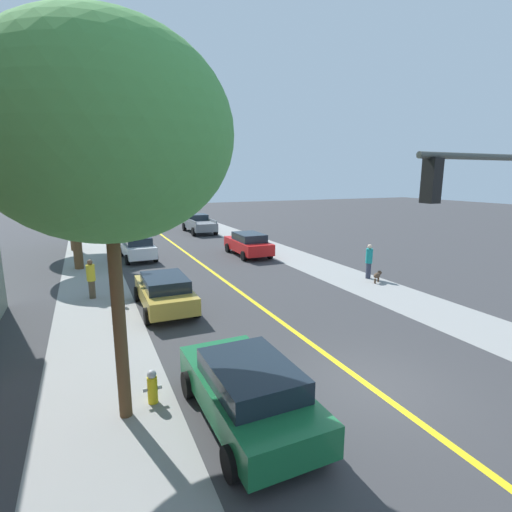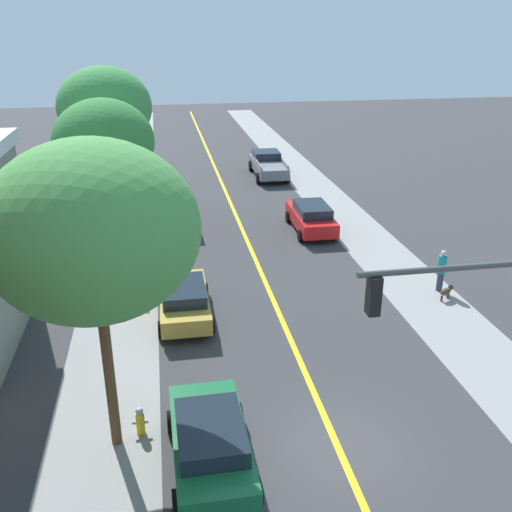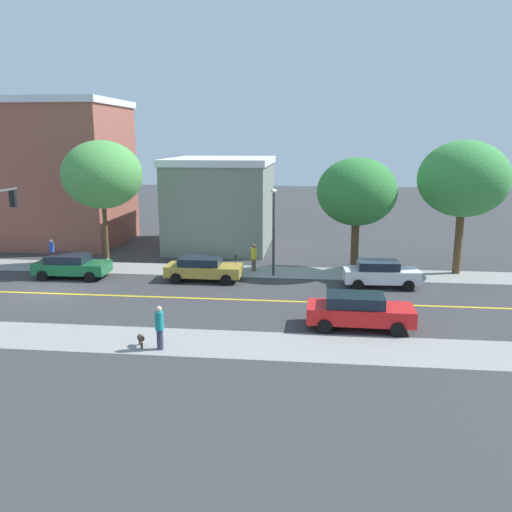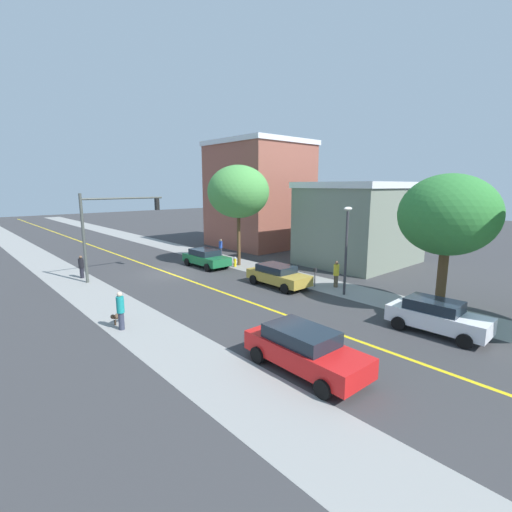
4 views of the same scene
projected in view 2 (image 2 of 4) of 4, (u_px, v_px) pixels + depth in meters
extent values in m
plane|color=#38383A|center=(339.00, 449.00, 15.32)|extent=(140.00, 140.00, 0.00)
cube|color=gray|center=(99.00, 478.00, 14.34)|extent=(3.11, 126.00, 0.01)
cube|color=yellow|center=(339.00, 449.00, 15.32)|extent=(0.20, 126.00, 0.00)
cylinder|color=brown|center=(110.00, 376.00, 14.75)|extent=(0.28, 0.28, 4.26)
ellipsoid|color=#4C9947|center=(93.00, 231.00, 13.21)|extent=(5.07, 5.07, 4.31)
cylinder|color=brown|center=(111.00, 210.00, 29.43)|extent=(0.51, 0.51, 3.28)
ellipsoid|color=#337F38|center=(104.00, 142.00, 28.08)|extent=(4.99, 4.99, 4.24)
cylinder|color=brown|center=(111.00, 174.00, 35.14)|extent=(0.49, 0.49, 3.91)
ellipsoid|color=#3D8E42|center=(105.00, 107.00, 33.60)|extent=(5.54, 5.54, 4.71)
cylinder|color=yellow|center=(140.00, 423.00, 15.78)|extent=(0.24, 0.24, 0.67)
sphere|color=#B2B2B7|center=(139.00, 411.00, 15.63)|extent=(0.22, 0.22, 0.22)
cylinder|color=#B2B2B7|center=(134.00, 423.00, 15.74)|extent=(0.10, 0.10, 0.10)
cylinder|color=#B2B2B7|center=(147.00, 421.00, 15.80)|extent=(0.10, 0.10, 0.10)
cylinder|color=#4C4C51|center=(139.00, 289.00, 23.31)|extent=(0.07, 0.07, 1.01)
cube|color=#2D2D33|center=(138.00, 275.00, 23.07)|extent=(0.12, 0.18, 0.26)
cylinder|color=#474C47|center=(488.00, 266.00, 12.34)|extent=(5.93, 0.14, 0.14)
cube|color=black|center=(374.00, 295.00, 12.13)|extent=(0.26, 0.32, 0.90)
sphere|color=red|center=(375.00, 282.00, 12.01)|extent=(0.20, 0.20, 0.20)
sphere|color=yellow|center=(374.00, 295.00, 12.13)|extent=(0.20, 0.20, 0.20)
sphere|color=green|center=(373.00, 308.00, 12.24)|extent=(0.20, 0.20, 0.20)
cylinder|color=#38383D|center=(138.00, 223.00, 24.68)|extent=(0.16, 0.16, 5.15)
ellipsoid|color=silver|center=(132.00, 161.00, 23.64)|extent=(0.70, 0.36, 0.24)
cube|color=red|center=(311.00, 219.00, 31.06)|extent=(1.94, 4.79, 0.73)
cube|color=#19232D|center=(312.00, 209.00, 30.60)|extent=(1.68, 2.60, 0.51)
cylinder|color=black|center=(288.00, 217.00, 32.50)|extent=(0.23, 0.64, 0.64)
cylinder|color=black|center=(320.00, 215.00, 32.76)|extent=(0.23, 0.64, 0.64)
cylinder|color=black|center=(301.00, 236.00, 29.63)|extent=(0.23, 0.64, 0.64)
cylinder|color=black|center=(335.00, 234.00, 29.90)|extent=(0.23, 0.64, 0.64)
cube|color=#196638|center=(210.00, 444.00, 14.55)|extent=(1.95, 4.47, 0.67)
cube|color=#19232D|center=(211.00, 432.00, 14.13)|extent=(1.69, 2.42, 0.47)
cylinder|color=black|center=(171.00, 422.00, 15.85)|extent=(0.23, 0.64, 0.64)
cylinder|color=black|center=(238.00, 414.00, 16.16)|extent=(0.23, 0.64, 0.64)
cylinder|color=black|center=(177.00, 503.00, 13.18)|extent=(0.23, 0.64, 0.64)
cylinder|color=black|center=(257.00, 492.00, 13.50)|extent=(0.23, 0.64, 0.64)
cube|color=silver|center=(179.00, 216.00, 31.53)|extent=(1.91, 4.33, 0.73)
cube|color=#19232D|center=(178.00, 206.00, 31.11)|extent=(1.62, 2.37, 0.49)
cylinder|color=black|center=(162.00, 215.00, 32.77)|extent=(0.25, 0.65, 0.64)
cylinder|color=black|center=(191.00, 213.00, 33.11)|extent=(0.25, 0.65, 0.64)
cylinder|color=black|center=(165.00, 231.00, 30.23)|extent=(0.25, 0.65, 0.64)
cylinder|color=black|center=(197.00, 229.00, 30.57)|extent=(0.25, 0.65, 0.64)
cube|color=#B29338|center=(184.00, 301.00, 21.99)|extent=(1.87, 4.55, 0.64)
cube|color=#19232D|center=(184.00, 291.00, 21.57)|extent=(1.63, 2.46, 0.46)
cylinder|color=black|center=(161.00, 293.00, 23.34)|extent=(0.23, 0.64, 0.64)
cylinder|color=black|center=(205.00, 290.00, 23.61)|extent=(0.23, 0.64, 0.64)
cylinder|color=black|center=(161.00, 329.00, 20.61)|extent=(0.23, 0.64, 0.64)
cylinder|color=black|center=(211.00, 325.00, 20.89)|extent=(0.23, 0.64, 0.64)
cube|color=slate|center=(268.00, 166.00, 41.87)|extent=(2.20, 5.75, 0.74)
cube|color=#19232D|center=(266.00, 155.00, 42.56)|extent=(1.96, 2.10, 0.56)
cube|color=slate|center=(258.00, 164.00, 40.51)|extent=(0.17, 2.97, 0.24)
cube|color=slate|center=(284.00, 163.00, 40.77)|extent=(0.17, 2.97, 0.24)
cylinder|color=black|center=(251.00, 166.00, 43.64)|extent=(0.30, 0.81, 0.80)
cylinder|color=black|center=(277.00, 165.00, 43.92)|extent=(0.30, 0.81, 0.80)
cylinder|color=black|center=(258.00, 179.00, 40.10)|extent=(0.30, 0.81, 0.80)
cylinder|color=black|center=(287.00, 177.00, 40.38)|extent=(0.30, 0.81, 0.80)
cylinder|color=brown|center=(118.00, 282.00, 24.13)|extent=(0.28, 0.28, 0.80)
cylinder|color=yellow|center=(116.00, 266.00, 23.84)|extent=(0.37, 0.37, 0.73)
sphere|color=brown|center=(115.00, 255.00, 23.65)|extent=(0.23, 0.23, 0.23)
cylinder|color=#33384C|center=(440.00, 282.00, 24.17)|extent=(0.26, 0.26, 0.84)
cylinder|color=teal|center=(442.00, 264.00, 23.87)|extent=(0.35, 0.35, 0.76)
sphere|color=beige|center=(444.00, 253.00, 23.68)|extent=(0.24, 0.24, 0.24)
ellipsoid|color=#4C3828|center=(446.00, 291.00, 23.36)|extent=(0.68, 0.53, 0.27)
sphere|color=#4C3828|center=(451.00, 287.00, 23.52)|extent=(0.22, 0.22, 0.22)
cylinder|color=#4C3828|center=(448.00, 296.00, 23.58)|extent=(0.10, 0.10, 0.25)
cylinder|color=#4C3828|center=(442.00, 299.00, 23.34)|extent=(0.10, 0.10, 0.25)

